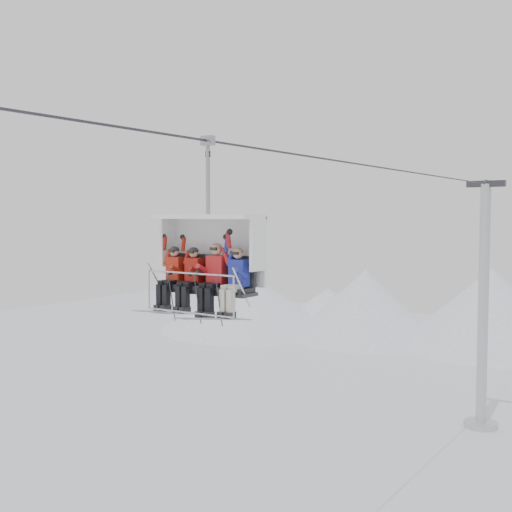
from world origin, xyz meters
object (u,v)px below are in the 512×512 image
Objects in this scene: lift_tower_right at (483,323)px; skier_center_right at (215,276)px; skier_far_right at (236,279)px; chairlift_carrier at (212,253)px; skier_far_left at (172,275)px; skier_center_left at (191,276)px.

lift_tower_right reaches higher than skier_center_right.
skier_center_right is 0.60m from skier_far_right.
chairlift_carrier is 0.65m from skier_center_right.
lift_tower_right is 7.65× the size of skier_center_right.
chairlift_carrier is at bearing 18.58° from skier_far_left.
lift_tower_right is at bearing 89.15° from skier_center_left.
skier_center_left is (-0.36, -24.14, 4.42)m from lift_tower_right.
chairlift_carrier reaches higher than skier_far_left.
skier_far_right is at bearing -87.84° from lift_tower_right.
chairlift_carrier is 0.72m from skier_center_left.
skier_center_left is at bearing -90.85° from lift_tower_right.
lift_tower_right is at bearing 90.00° from chairlift_carrier.
chairlift_carrier reaches higher than skier_center_left.
skier_center_right is at bearing 0.56° from skier_far_left.
skier_center_right reaches higher than skier_far_right.
skier_center_right is (0.67, 0.01, 0.05)m from skier_center_left.
chairlift_carrier is 2.26× the size of skier_center_right.
lift_tower_right is 24.56m from skier_far_left.
lift_tower_right reaches higher than skier_far_left.
skier_far_left is at bearing -179.44° from skier_center_right.
skier_far_left is 0.96× the size of skier_center_right.
skier_center_left is 0.67m from skier_center_right.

